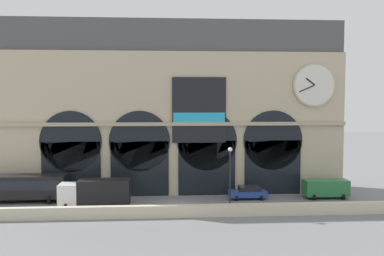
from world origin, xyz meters
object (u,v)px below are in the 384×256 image
box_truck_midwest (96,193)px  car_mideast (248,192)px  van_east (326,188)px  street_lamp_quayside (230,171)px  bus_west (17,187)px

box_truck_midwest → car_mideast: bearing=9.9°
box_truck_midwest → van_east: 26.77m
van_east → street_lamp_quayside: 14.25m
van_east → car_mideast: bearing=179.0°
car_mideast → van_east: van_east is taller
car_mideast → van_east: (9.35, -0.16, 0.44)m
bus_west → car_mideast: 26.68m
car_mideast → street_lamp_quayside: 7.86m
bus_west → car_mideast: bearing=-0.6°
box_truck_midwest → car_mideast: 17.55m
van_east → street_lamp_quayside: (-12.49, -6.08, 3.17)m
bus_west → van_east: 36.02m
car_mideast → van_east: bearing=-1.0°
bus_west → street_lamp_quayside: size_ratio=1.59×
bus_west → street_lamp_quayside: 24.55m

